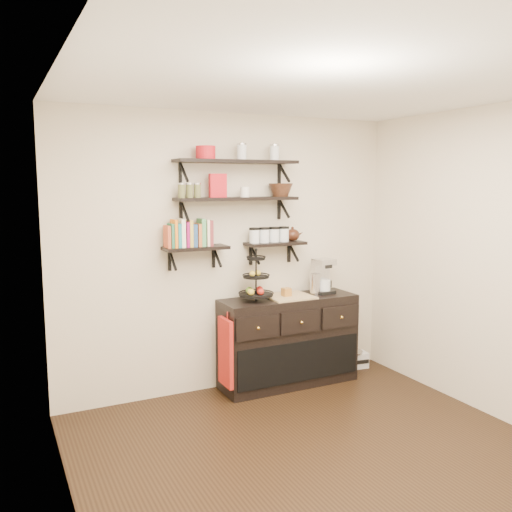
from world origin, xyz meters
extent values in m
plane|color=black|center=(0.00, 0.00, 0.00)|extent=(3.50, 3.50, 0.00)
cube|color=white|center=(0.00, 0.00, 2.70)|extent=(3.50, 3.50, 0.02)
cube|color=beige|center=(0.00, 1.75, 1.35)|extent=(3.50, 0.02, 2.70)
cube|color=beige|center=(-1.75, 0.00, 1.35)|extent=(0.02, 3.50, 2.70)
cube|color=beige|center=(1.75, 0.00, 1.35)|extent=(0.02, 3.50, 2.70)
cube|color=black|center=(0.00, 1.61, 2.23)|extent=(1.20, 0.27, 0.03)
cube|color=black|center=(-0.52, 1.74, 2.12)|extent=(0.02, 0.03, 0.20)
cube|color=black|center=(0.52, 1.74, 2.12)|extent=(0.02, 0.03, 0.20)
cube|color=black|center=(0.00, 1.61, 1.89)|extent=(1.20, 0.27, 0.03)
cube|color=black|center=(-0.52, 1.74, 1.77)|extent=(0.02, 0.03, 0.20)
cube|color=black|center=(0.52, 1.74, 1.77)|extent=(0.02, 0.03, 0.20)
cube|color=black|center=(-0.42, 1.62, 1.44)|extent=(0.60, 0.25, 0.03)
cube|color=black|center=(-0.64, 1.74, 1.32)|extent=(0.02, 0.03, 0.20)
cube|color=black|center=(-0.20, 1.74, 1.32)|extent=(0.03, 0.03, 0.20)
cube|color=black|center=(0.42, 1.62, 1.44)|extent=(0.60, 0.25, 0.03)
cube|color=black|center=(0.20, 1.74, 1.32)|extent=(0.03, 0.03, 0.20)
cube|color=black|center=(0.64, 1.74, 1.32)|extent=(0.02, 0.03, 0.20)
cube|color=#C1502F|center=(-0.68, 1.63, 1.55)|extent=(0.02, 0.15, 0.20)
cube|color=#266947|center=(-0.65, 1.63, 1.57)|extent=(0.03, 0.15, 0.24)
cube|color=orange|center=(-0.61, 1.63, 1.55)|extent=(0.04, 0.15, 0.21)
cube|color=teal|center=(-0.57, 1.63, 1.57)|extent=(0.03, 0.15, 0.25)
cube|color=#FFFAD1|center=(-0.54, 1.63, 1.56)|extent=(0.03, 0.15, 0.22)
cube|color=#9B105E|center=(-0.50, 1.63, 1.58)|extent=(0.04, 0.15, 0.26)
cube|color=gold|center=(-0.46, 1.63, 1.56)|extent=(0.03, 0.15, 0.23)
cube|color=navy|center=(-0.42, 1.63, 1.55)|extent=(0.03, 0.15, 0.20)
cube|color=#C4602E|center=(-0.38, 1.63, 1.57)|extent=(0.04, 0.15, 0.24)
cube|color=#4C965E|center=(-0.34, 1.63, 1.55)|extent=(0.03, 0.15, 0.21)
cube|color=#FEE7BF|center=(-0.31, 1.63, 1.57)|extent=(0.03, 0.15, 0.25)
cube|color=maroon|center=(-0.27, 1.63, 1.56)|extent=(0.02, 0.15, 0.22)
cylinder|color=silver|center=(0.19, 1.63, 1.51)|extent=(0.10, 0.10, 0.13)
cylinder|color=silver|center=(0.30, 1.63, 1.51)|extent=(0.10, 0.10, 0.13)
cylinder|color=silver|center=(0.41, 1.63, 1.51)|extent=(0.10, 0.10, 0.13)
cylinder|color=silver|center=(0.52, 1.63, 1.51)|extent=(0.10, 0.10, 0.13)
cube|color=black|center=(0.52, 1.51, 0.45)|extent=(1.40, 0.45, 0.90)
cube|color=tan|center=(0.52, 1.51, 0.91)|extent=(0.45, 0.41, 0.02)
sphere|color=gold|center=(0.05, 1.26, 0.70)|extent=(0.04, 0.04, 0.04)
sphere|color=gold|center=(0.52, 1.26, 0.70)|extent=(0.04, 0.04, 0.04)
sphere|color=gold|center=(0.98, 1.26, 0.70)|extent=(0.04, 0.04, 0.04)
cylinder|color=black|center=(0.15, 1.51, 1.14)|extent=(0.02, 0.02, 0.49)
cylinder|color=black|center=(0.15, 1.51, 0.96)|extent=(0.33, 0.33, 0.01)
cylinder|color=black|center=(0.15, 1.51, 1.13)|extent=(0.25, 0.25, 0.02)
cylinder|color=black|center=(0.15, 1.51, 1.31)|extent=(0.18, 0.18, 0.02)
sphere|color=#B21914|center=(0.21, 1.55, 1.00)|extent=(0.07, 0.07, 0.07)
sphere|color=gold|center=(0.11, 1.51, 1.17)|extent=(0.06, 0.06, 0.06)
cube|color=#996123|center=(0.49, 1.51, 0.96)|extent=(0.08, 0.08, 0.08)
cube|color=black|center=(0.93, 1.51, 0.92)|extent=(0.22, 0.20, 0.04)
cube|color=silver|center=(0.93, 1.58, 1.07)|extent=(0.20, 0.09, 0.30)
cube|color=silver|center=(0.93, 1.51, 1.23)|extent=(0.22, 0.20, 0.06)
cylinder|color=silver|center=(0.93, 1.50, 0.99)|extent=(0.14, 0.14, 0.12)
cylinder|color=silver|center=(0.82, 1.49, 1.01)|extent=(0.11, 0.11, 0.22)
cube|color=maroon|center=(-0.21, 1.41, 0.46)|extent=(0.04, 0.28, 0.64)
cube|color=silver|center=(1.40, 1.61, 0.09)|extent=(0.34, 0.20, 0.17)
cylinder|color=silver|center=(1.40, 1.61, 0.18)|extent=(0.24, 0.24, 0.02)
cube|color=black|center=(1.40, 1.53, 0.09)|extent=(0.28, 0.05, 0.04)
cube|color=red|center=(-0.20, 1.61, 2.01)|extent=(0.16, 0.07, 0.22)
cylinder|color=white|center=(0.08, 1.61, 1.95)|extent=(0.09, 0.09, 0.10)
cylinder|color=red|center=(-0.31, 1.61, 2.31)|extent=(0.18, 0.18, 0.12)
camera|label=1|loc=(-2.12, -3.10, 2.04)|focal=38.00mm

